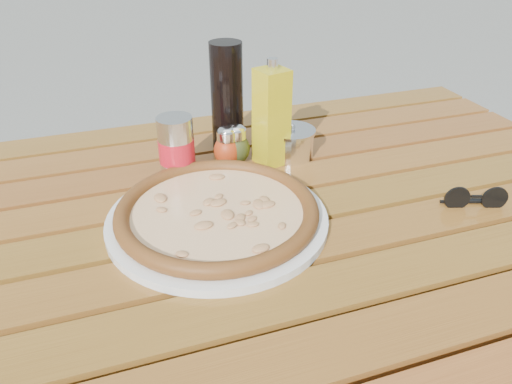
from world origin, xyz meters
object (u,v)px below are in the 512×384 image
object	(u,v)px
plate	(218,219)
soda_can	(177,148)
parmesan_tin	(291,142)
table	(260,249)
olive_oil_cruet	(271,117)
pepper_shaker	(227,147)
oregano_shaker	(236,145)
sunglasses	(475,199)
pizza	(217,211)
dark_bottle	(227,97)

from	to	relation	value
plate	soda_can	size ratio (longest dim) A/B	3.00
plate	parmesan_tin	world-z (taller)	parmesan_tin
table	olive_oil_cruet	xyz separation A→B (m)	(0.08, 0.17, 0.17)
pepper_shaker	oregano_shaker	size ratio (longest dim) A/B	1.00
table	sunglasses	xyz separation A→B (m)	(0.36, -0.10, 0.09)
sunglasses	pepper_shaker	bearing A→B (deg)	159.96
olive_oil_cruet	parmesan_tin	distance (m)	0.08
parmesan_tin	sunglasses	xyz separation A→B (m)	(0.22, -0.28, -0.01)
oregano_shaker	parmesan_tin	xyz separation A→B (m)	(0.11, -0.01, -0.01)
parmesan_tin	plate	bearing A→B (deg)	-137.71
oregano_shaker	soda_can	distance (m)	0.12
pizza	olive_oil_cruet	size ratio (longest dim) A/B	2.13
sunglasses	plate	bearing A→B (deg)	-173.43
table	sunglasses	bearing A→B (deg)	-15.68
parmesan_tin	soda_can	bearing A→B (deg)	-177.33
parmesan_tin	sunglasses	distance (m)	0.36
plate	soda_can	distance (m)	0.19
olive_oil_cruet	parmesan_tin	bearing A→B (deg)	13.94
pizza	table	bearing A→B (deg)	4.01
table	dark_bottle	size ratio (longest dim) A/B	6.36
pizza	dark_bottle	distance (m)	0.31
dark_bottle	soda_can	bearing A→B (deg)	-141.81
parmesan_tin	pepper_shaker	bearing A→B (deg)	177.21
olive_oil_cruet	pizza	bearing A→B (deg)	-131.91
dark_bottle	sunglasses	distance (m)	0.51
oregano_shaker	olive_oil_cruet	xyz separation A→B (m)	(0.07, -0.02, 0.06)
pizza	soda_can	xyz separation A→B (m)	(-0.03, 0.18, 0.04)
plate	olive_oil_cruet	bearing A→B (deg)	48.09
plate	sunglasses	bearing A→B (deg)	-12.39
pizza	soda_can	bearing A→B (deg)	99.25
plate	pepper_shaker	bearing A→B (deg)	69.29
plate	olive_oil_cruet	size ratio (longest dim) A/B	1.71
pizza	oregano_shaker	world-z (taller)	oregano_shaker
olive_oil_cruet	sunglasses	size ratio (longest dim) A/B	1.90
oregano_shaker	parmesan_tin	world-z (taller)	oregano_shaker
soda_can	olive_oil_cruet	distance (m)	0.19
pepper_shaker	parmesan_tin	xyz separation A→B (m)	(0.13, -0.01, -0.01)
table	sunglasses	size ratio (longest dim) A/B	12.68
pepper_shaker	soda_can	distance (m)	0.11
plate	table	bearing A→B (deg)	4.01
olive_oil_cruet	soda_can	bearing A→B (deg)	179.64
oregano_shaker	olive_oil_cruet	size ratio (longest dim) A/B	0.39
plate	soda_can	xyz separation A→B (m)	(-0.03, 0.18, 0.05)
oregano_shaker	dark_bottle	distance (m)	0.11
olive_oil_cruet	oregano_shaker	bearing A→B (deg)	162.34
pepper_shaker	olive_oil_cruet	size ratio (longest dim) A/B	0.39
sunglasses	parmesan_tin	bearing A→B (deg)	147.33
pizza	soda_can	world-z (taller)	soda_can
pepper_shaker	table	bearing A→B (deg)	-89.54
plate	dark_bottle	size ratio (longest dim) A/B	1.64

